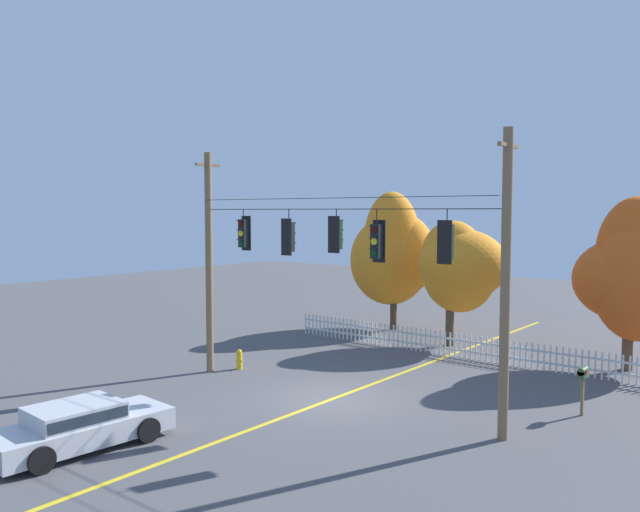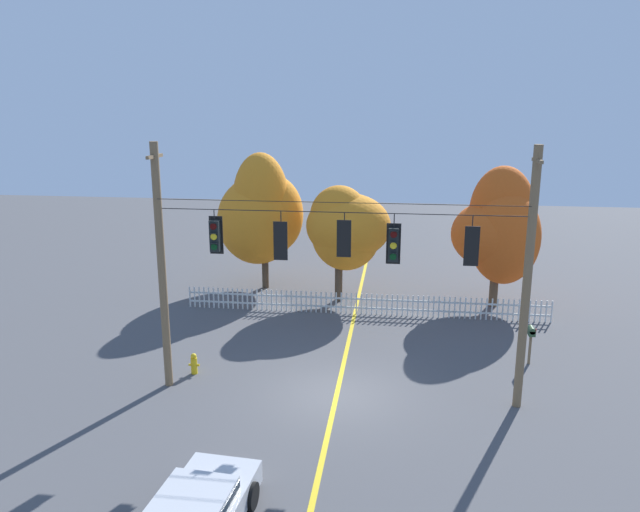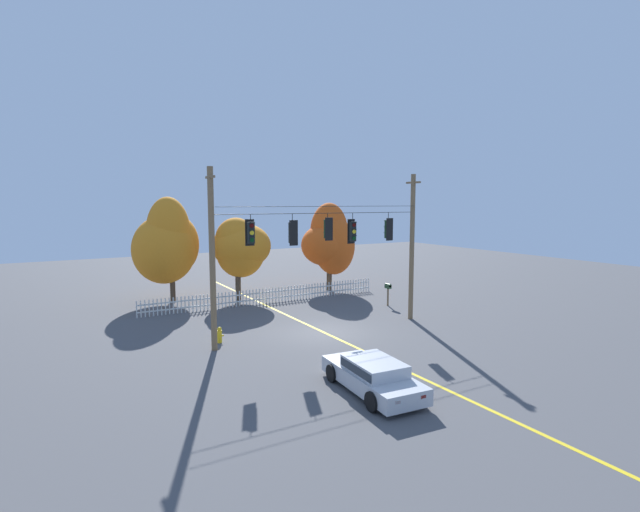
{
  "view_description": "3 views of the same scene",
  "coord_description": "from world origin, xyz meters",
  "px_view_note": "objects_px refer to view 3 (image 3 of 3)",
  "views": [
    {
      "loc": [
        12.13,
        -15.69,
        5.9
      ],
      "look_at": [
        -0.38,
        -0.08,
        4.5
      ],
      "focal_mm": 36.24,
      "sensor_mm": 36.0,
      "label": 1
    },
    {
      "loc": [
        1.78,
        -17.75,
        9.06
      ],
      "look_at": [
        -0.61,
        0.54,
        4.46
      ],
      "focal_mm": 34.04,
      "sensor_mm": 36.0,
      "label": 2
    },
    {
      "loc": [
        -11.72,
        -19.82,
        6.48
      ],
      "look_at": [
        -0.11,
        0.21,
        3.84
      ],
      "focal_mm": 26.52,
      "sensor_mm": 36.0,
      "label": 3
    }
  ],
  "objects_px": {
    "traffic_signal_northbound_secondary": "(328,229)",
    "autumn_maple_mid": "(240,247)",
    "autumn_maple_near_fence": "(168,244)",
    "parked_car": "(373,375)",
    "traffic_signal_northbound_primary": "(293,233)",
    "traffic_signal_westbound_side": "(388,229)",
    "traffic_signal_eastbound_side": "(352,231)",
    "autumn_oak_far_east": "(330,242)",
    "traffic_signal_southbound_primary": "(251,233)",
    "roadside_mailbox": "(388,288)",
    "fire_hydrant": "(220,335)"
  },
  "relations": [
    {
      "from": "traffic_signal_eastbound_side",
      "to": "parked_car",
      "type": "distance_m",
      "value": 9.36
    },
    {
      "from": "traffic_signal_northbound_primary",
      "to": "autumn_maple_near_fence",
      "type": "bearing_deg",
      "value": 105.61
    },
    {
      "from": "traffic_signal_northbound_secondary",
      "to": "fire_hydrant",
      "type": "xyz_separation_m",
      "value": [
        -5.26,
        0.96,
        -4.82
      ]
    },
    {
      "from": "traffic_signal_northbound_primary",
      "to": "traffic_signal_eastbound_side",
      "type": "bearing_deg",
      "value": 0.33
    },
    {
      "from": "autumn_oak_far_east",
      "to": "fire_hydrant",
      "type": "height_order",
      "value": "autumn_oak_far_east"
    },
    {
      "from": "traffic_signal_eastbound_side",
      "to": "autumn_oak_far_east",
      "type": "distance_m",
      "value": 11.04
    },
    {
      "from": "autumn_maple_near_fence",
      "to": "traffic_signal_northbound_primary",
      "type": "bearing_deg",
      "value": -74.39
    },
    {
      "from": "traffic_signal_westbound_side",
      "to": "parked_car",
      "type": "distance_m",
      "value": 10.54
    },
    {
      "from": "traffic_signal_eastbound_side",
      "to": "traffic_signal_northbound_secondary",
      "type": "bearing_deg",
      "value": -179.26
    },
    {
      "from": "traffic_signal_westbound_side",
      "to": "autumn_maple_near_fence",
      "type": "relative_size",
      "value": 0.22
    },
    {
      "from": "roadside_mailbox",
      "to": "autumn_maple_near_fence",
      "type": "bearing_deg",
      "value": 144.61
    },
    {
      "from": "roadside_mailbox",
      "to": "parked_car",
      "type": "bearing_deg",
      "value": -130.35
    },
    {
      "from": "traffic_signal_northbound_primary",
      "to": "parked_car",
      "type": "xyz_separation_m",
      "value": [
        -0.59,
        -7.21,
        -4.46
      ]
    },
    {
      "from": "parked_car",
      "to": "autumn_maple_near_fence",
      "type": "bearing_deg",
      "value": 98.0
    },
    {
      "from": "traffic_signal_southbound_primary",
      "to": "traffic_signal_westbound_side",
      "type": "height_order",
      "value": "same"
    },
    {
      "from": "traffic_signal_westbound_side",
      "to": "autumn_oak_far_east",
      "type": "bearing_deg",
      "value": 76.41
    },
    {
      "from": "traffic_signal_northbound_primary",
      "to": "roadside_mailbox",
      "type": "distance_m",
      "value": 9.79
    },
    {
      "from": "autumn_oak_far_east",
      "to": "traffic_signal_northbound_secondary",
      "type": "bearing_deg",
      "value": -121.75
    },
    {
      "from": "autumn_maple_near_fence",
      "to": "traffic_signal_westbound_side",
      "type": "bearing_deg",
      "value": -52.35
    },
    {
      "from": "autumn_maple_mid",
      "to": "autumn_oak_far_east",
      "type": "height_order",
      "value": "autumn_oak_far_east"
    },
    {
      "from": "traffic_signal_northbound_secondary",
      "to": "traffic_signal_eastbound_side",
      "type": "height_order",
      "value": "same"
    },
    {
      "from": "parked_car",
      "to": "traffic_signal_southbound_primary",
      "type": "bearing_deg",
      "value": 101.71
    },
    {
      "from": "traffic_signal_northbound_secondary",
      "to": "autumn_maple_mid",
      "type": "xyz_separation_m",
      "value": [
        -0.83,
        9.94,
        -1.65
      ]
    },
    {
      "from": "traffic_signal_northbound_primary",
      "to": "traffic_signal_eastbound_side",
      "type": "height_order",
      "value": "same"
    },
    {
      "from": "parked_car",
      "to": "traffic_signal_northbound_primary",
      "type": "bearing_deg",
      "value": 85.35
    },
    {
      "from": "autumn_maple_near_fence",
      "to": "autumn_oak_far_east",
      "type": "xyz_separation_m",
      "value": [
        11.29,
        -1.6,
        -0.18
      ]
    },
    {
      "from": "roadside_mailbox",
      "to": "traffic_signal_westbound_side",
      "type": "bearing_deg",
      "value": -128.99
    },
    {
      "from": "autumn_oak_far_east",
      "to": "roadside_mailbox",
      "type": "xyz_separation_m",
      "value": [
        0.28,
        -6.62,
        -2.44
      ]
    },
    {
      "from": "traffic_signal_southbound_primary",
      "to": "traffic_signal_northbound_primary",
      "type": "bearing_deg",
      "value": -0.53
    },
    {
      "from": "autumn_maple_mid",
      "to": "fire_hydrant",
      "type": "relative_size",
      "value": 7.37
    },
    {
      "from": "parked_car",
      "to": "fire_hydrant",
      "type": "bearing_deg",
      "value": 108.57
    },
    {
      "from": "traffic_signal_southbound_primary",
      "to": "autumn_maple_near_fence",
      "type": "bearing_deg",
      "value": 95.62
    },
    {
      "from": "autumn_maple_mid",
      "to": "traffic_signal_westbound_side",
      "type": "bearing_deg",
      "value": -65.3
    },
    {
      "from": "traffic_signal_eastbound_side",
      "to": "parked_car",
      "type": "height_order",
      "value": "traffic_signal_eastbound_side"
    },
    {
      "from": "autumn_maple_near_fence",
      "to": "autumn_oak_far_east",
      "type": "bearing_deg",
      "value": -8.06
    },
    {
      "from": "traffic_signal_eastbound_side",
      "to": "autumn_oak_far_east",
      "type": "height_order",
      "value": "autumn_oak_far_east"
    },
    {
      "from": "traffic_signal_northbound_secondary",
      "to": "autumn_oak_far_east",
      "type": "xyz_separation_m",
      "value": [
        6.14,
        9.92,
        -1.59
      ]
    },
    {
      "from": "traffic_signal_eastbound_side",
      "to": "autumn_maple_near_fence",
      "type": "distance_m",
      "value": 13.33
    },
    {
      "from": "traffic_signal_southbound_primary",
      "to": "traffic_signal_eastbound_side",
      "type": "distance_m",
      "value": 5.49
    },
    {
      "from": "traffic_signal_southbound_primary",
      "to": "traffic_signal_northbound_primary",
      "type": "relative_size",
      "value": 0.95
    },
    {
      "from": "traffic_signal_northbound_secondary",
      "to": "autumn_maple_near_fence",
      "type": "distance_m",
      "value": 12.7
    },
    {
      "from": "traffic_signal_eastbound_side",
      "to": "roadside_mailbox",
      "type": "xyz_separation_m",
      "value": [
        4.94,
        3.29,
        -3.86
      ]
    },
    {
      "from": "autumn_oak_far_east",
      "to": "roadside_mailbox",
      "type": "relative_size",
      "value": 4.54
    },
    {
      "from": "traffic_signal_northbound_primary",
      "to": "autumn_maple_mid",
      "type": "distance_m",
      "value": 10.11
    },
    {
      "from": "traffic_signal_northbound_primary",
      "to": "fire_hydrant",
      "type": "bearing_deg",
      "value": 163.88
    },
    {
      "from": "traffic_signal_eastbound_side",
      "to": "traffic_signal_westbound_side",
      "type": "distance_m",
      "value": 2.27
    },
    {
      "from": "autumn_maple_near_fence",
      "to": "traffic_signal_eastbound_side",
      "type": "bearing_deg",
      "value": -60.07
    },
    {
      "from": "traffic_signal_southbound_primary",
      "to": "fire_hydrant",
      "type": "relative_size",
      "value": 1.92
    },
    {
      "from": "traffic_signal_eastbound_side",
      "to": "autumn_oak_far_east",
      "type": "xyz_separation_m",
      "value": [
        4.67,
        9.9,
        -1.42
      ]
    },
    {
      "from": "autumn_maple_near_fence",
      "to": "parked_car",
      "type": "height_order",
      "value": "autumn_maple_near_fence"
    }
  ]
}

